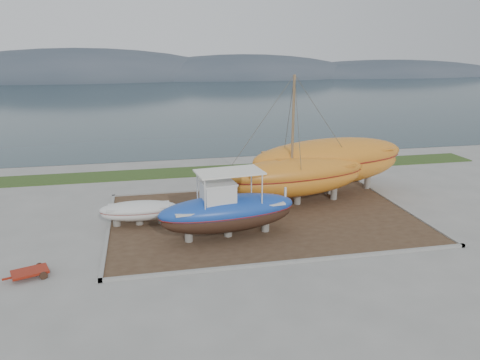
{
  "coord_description": "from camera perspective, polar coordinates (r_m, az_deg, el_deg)",
  "views": [
    {
      "loc": [
        -6.87,
        -21.63,
        10.19
      ],
      "look_at": [
        -1.47,
        4.0,
        2.52
      ],
      "focal_mm": 35.0,
      "sensor_mm": 36.0,
      "label": 1
    }
  ],
  "objects": [
    {
      "name": "orange_bare_hull",
      "position": [
        32.89,
        10.8,
        1.52
      ],
      "size": [
        11.98,
        5.43,
        3.79
      ],
      "primitive_type": null,
      "rotation": [
        0.0,
        0.0,
        0.18
      ],
      "color": "orange",
      "rests_on": "dirt_patch"
    },
    {
      "name": "grass_strip",
      "position": [
        39.1,
        -1.37,
        1.27
      ],
      "size": [
        44.0,
        3.0,
        0.08
      ],
      "primitive_type": "cube",
      "color": "#284219",
      "rests_on": "ground"
    },
    {
      "name": "blue_caique",
      "position": [
        25.11,
        -1.49,
        -2.99
      ],
      "size": [
        7.82,
        3.27,
        3.66
      ],
      "primitive_type": null,
      "rotation": [
        0.0,
        0.0,
        0.12
      ],
      "color": "#1B46AC",
      "rests_on": "dirt_patch"
    },
    {
      "name": "red_trailer",
      "position": [
        23.58,
        -24.21,
        -10.39
      ],
      "size": [
        2.57,
        1.88,
        0.33
      ],
      "primitive_type": null,
      "rotation": [
        0.0,
        0.0,
        0.35
      ],
      "color": "maroon",
      "rests_on": "ground"
    },
    {
      "name": "sea",
      "position": [
        92.45,
        -7.67,
        9.84
      ],
      "size": [
        260.0,
        100.0,
        0.04
      ],
      "primitive_type": null,
      "color": "#1C3138",
      "rests_on": "ground"
    },
    {
      "name": "orange_sailboat",
      "position": [
        29.85,
        7.25,
        4.66
      ],
      "size": [
        9.96,
        4.38,
        8.32
      ],
      "primitive_type": null,
      "rotation": [
        0.0,
        0.0,
        0.17
      ],
      "color": "orange",
      "rests_on": "dirt_patch"
    },
    {
      "name": "white_dinghy",
      "position": [
        27.75,
        -12.21,
        -4.0
      ],
      "size": [
        4.52,
        1.84,
        1.34
      ],
      "primitive_type": null,
      "rotation": [
        0.0,
        0.0,
        -0.04
      ],
      "color": "silver",
      "rests_on": "dirt_patch"
    },
    {
      "name": "ground",
      "position": [
        24.87,
        5.27,
        -7.94
      ],
      "size": [
        140.0,
        140.0,
        0.0
      ],
      "primitive_type": "plane",
      "color": "gray",
      "rests_on": "ground"
    },
    {
      "name": "curb_frame",
      "position": [
        28.39,
        2.91,
        -4.57
      ],
      "size": [
        18.6,
        12.6,
        0.15
      ],
      "primitive_type": null,
      "color": "gray",
      "rests_on": "ground"
    },
    {
      "name": "dirt_patch",
      "position": [
        28.41,
        2.91,
        -4.66
      ],
      "size": [
        18.0,
        12.0,
        0.06
      ],
      "primitive_type": "cube",
      "color": "#422D1E",
      "rests_on": "ground"
    },
    {
      "name": "mountain_ridge",
      "position": [
        147.14,
        -9.4,
        12.13
      ],
      "size": [
        200.0,
        36.0,
        20.0
      ],
      "primitive_type": null,
      "color": "#333D49",
      "rests_on": "ground"
    }
  ]
}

